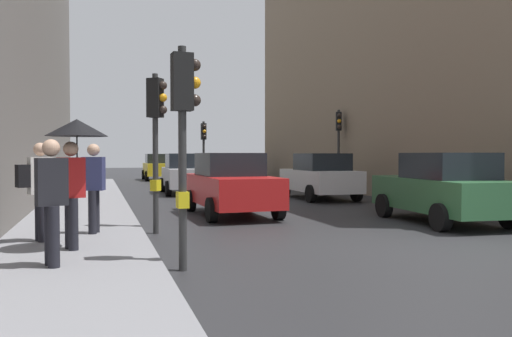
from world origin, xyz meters
name	(u,v)px	position (x,y,z in m)	size (l,w,h in m)	color
ground_plane	(435,249)	(0.00, 0.00, 0.00)	(120.00, 120.00, 0.00)	#28282B
sidewalk_kerb	(81,218)	(-6.25, 6.00, 0.08)	(2.64, 40.00, 0.16)	gray
building_facade_right	(462,54)	(10.93, 12.76, 6.54)	(12.00, 24.19, 13.08)	gray
traffic_light_near_right	(156,124)	(-4.61, 3.36, 2.39)	(0.44, 0.39, 3.46)	#2D2D2D
traffic_light_far_median	(204,142)	(-0.60, 18.15, 2.37)	(0.25, 0.43, 3.43)	#2D2D2D
traffic_light_near_left	(184,116)	(-4.60, -0.32, 2.28)	(0.44, 0.26, 3.30)	#2D2D2D
traffic_light_mid_street	(339,135)	(4.62, 13.20, 2.58)	(0.33, 0.45, 3.74)	#2D2D2D
car_silver_hatchback	(186,174)	(-2.12, 14.57, 0.88)	(2.15, 4.27, 1.76)	#BCBCC1
car_white_compact	(320,176)	(2.35, 10.23, 0.88)	(2.08, 4.23, 1.76)	silver
car_dark_suv	(234,168)	(2.29, 23.05, 0.88)	(2.08, 4.23, 1.76)	black
car_yellow_taxi	(159,167)	(-1.93, 26.96, 0.88)	(2.05, 4.22, 1.76)	yellow
car_green_estate	(443,188)	(2.44, 2.98, 0.88)	(2.27, 4.33, 1.76)	#2D6038
car_red_sedan	(231,184)	(-2.22, 6.18, 0.88)	(2.09, 4.24, 1.76)	red
pedestrian_with_umbrella	(75,147)	(-6.17, 1.08, 1.84)	(1.00, 1.00, 2.14)	black
pedestrian_with_black_backpack	(38,186)	(-6.84, 2.04, 1.16)	(0.66, 0.46, 1.77)	black
pedestrian_with_grey_backpack	(91,183)	(-5.94, 2.78, 1.16)	(0.65, 0.43, 1.77)	black
pedestrian_in_dark_coat	(52,197)	(-6.43, -0.21, 1.13)	(0.46, 0.36, 1.77)	black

